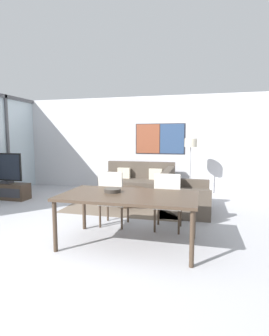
{
  "coord_description": "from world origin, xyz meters",
  "views": [
    {
      "loc": [
        1.86,
        -2.6,
        1.57
      ],
      "look_at": [
        0.54,
        2.66,
        0.95
      ],
      "focal_mm": 28.0,
      "sensor_mm": 36.0,
      "label": 1
    }
  ],
  "objects": [
    {
      "name": "ground_plane",
      "position": [
        0.0,
        0.0,
        0.0
      ],
      "size": [
        24.0,
        24.0,
        0.0
      ],
      "primitive_type": "plane",
      "color": "#B2B2B7"
    },
    {
      "name": "wall_back",
      "position": [
        0.02,
        5.17,
        1.4
      ],
      "size": [
        8.16,
        0.09,
        2.8
      ],
      "color": "silver",
      "rests_on": "ground_plane"
    },
    {
      "name": "area_rug",
      "position": [
        0.21,
        3.09,
        0.0
      ],
      "size": [
        2.6,
        1.72,
        0.01
      ],
      "color": "#706051",
      "rests_on": "ground_plane"
    },
    {
      "name": "tv_console",
      "position": [
        -3.0,
        3.06,
        0.21
      ],
      "size": [
        1.23,
        0.41,
        0.41
      ],
      "color": "#423326",
      "rests_on": "ground_plane"
    },
    {
      "name": "television",
      "position": [
        -3.0,
        3.06,
        0.79
      ],
      "size": [
        0.97,
        0.2,
        0.78
      ],
      "color": "#2D2D33",
      "rests_on": "tv_console"
    },
    {
      "name": "sofa_main",
      "position": [
        0.21,
        4.43,
        0.28
      ],
      "size": [
        1.95,
        0.97,
        0.89
      ],
      "color": "#51473D",
      "rests_on": "ground_plane"
    },
    {
      "name": "sofa_side",
      "position": [
        1.52,
        3.03,
        0.28
      ],
      "size": [
        0.97,
        1.43,
        0.89
      ],
      "rotation": [
        0.0,
        0.0,
        1.57
      ],
      "color": "#51473D",
      "rests_on": "ground_plane"
    },
    {
      "name": "coffee_table",
      "position": [
        0.21,
        3.09,
        0.3
      ],
      "size": [
        0.98,
        0.98,
        0.4
      ],
      "color": "#423326",
      "rests_on": "ground_plane"
    },
    {
      "name": "dining_table",
      "position": [
        0.87,
        0.99,
        0.7
      ],
      "size": [
        1.97,
        1.06,
        0.76
      ],
      "color": "#423326",
      "rests_on": "ground_plane"
    },
    {
      "name": "dining_chair_left",
      "position": [
        0.38,
        1.71,
        0.54
      ],
      "size": [
        0.46,
        0.46,
        1.0
      ],
      "color": "beige",
      "rests_on": "ground_plane"
    },
    {
      "name": "dining_chair_centre",
      "position": [
        1.36,
        1.71,
        0.54
      ],
      "size": [
        0.46,
        0.46,
        1.0
      ],
      "color": "beige",
      "rests_on": "ground_plane"
    },
    {
      "name": "fruit_bowl",
      "position": [
        0.59,
        1.09,
        0.79
      ],
      "size": [
        0.26,
        0.26,
        0.06
      ],
      "color": "#332D28",
      "rests_on": "dining_table"
    },
    {
      "name": "floor_lamp",
      "position": [
        1.62,
        4.39,
        1.31
      ],
      "size": [
        0.33,
        0.33,
        1.56
      ],
      "color": "#2D2D33",
      "rests_on": "ground_plane"
    }
  ]
}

